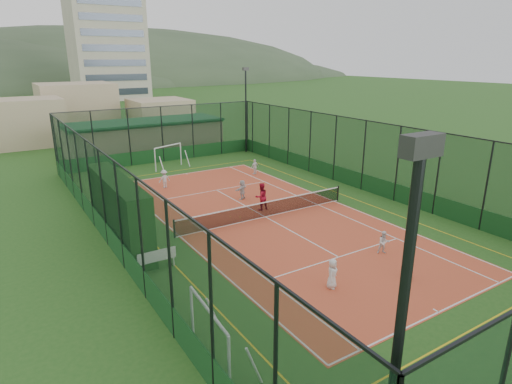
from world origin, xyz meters
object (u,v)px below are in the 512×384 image
Objects in this scene: floodlight_ne at (246,111)px; child_near_mid at (409,265)px; child_near_left at (332,274)px; child_far_left at (164,179)px; futsal_goal_near at (209,337)px; futsal_goal_far at (168,157)px; child_far_right at (255,167)px; clubhouse at (145,136)px; child_near_right at (384,242)px; apartment_tower at (105,29)px; white_bench at (156,258)px; child_far_back at (242,190)px; coach at (261,197)px.

floodlight_ne is 27.39m from child_near_mid.
child_near_left is 17.37m from child_far_left.
futsal_goal_far is at bearing -14.65° from futsal_goal_near.
futsal_goal_far reaches higher than child_far_right.
futsal_goal_far is 5.87m from child_far_left.
floodlight_ne is 10.47m from clubhouse.
clubhouse is 11.74× the size of child_near_left.
child_near_right is at bearing 100.63° from child_far_left.
floodlight_ne is 24.94m from child_near_right.
futsal_goal_far is at bearing -54.40° from child_far_right.
apartment_tower is 9.81× the size of futsal_goal_far.
futsal_goal_near is 1.00× the size of futsal_goal_far.
apartment_tower is 24.32× the size of child_far_right.
floodlight_ne is 4.65× the size of white_bench.
child_near_left is at bearing -98.93° from apartment_tower.
child_far_back is at bearing -121.93° from floodlight_ne.
child_far_back is 0.76× the size of coach.
child_near_left is (-14.20, -90.36, -14.34)m from apartment_tower.
child_near_mid is at bearing -96.78° from apartment_tower.
clubhouse is 5.00× the size of futsal_goal_near.
floodlight_ne reaches higher than clubhouse.
clubhouse is 31.55m from child_near_mid.
futsal_goal_far is 2.36× the size of child_near_left.
child_near_mid is 18.58m from child_far_right.
child_far_right is (-7.28, -73.29, -14.37)m from apartment_tower.
floodlight_ne is 4.76× the size of coach.
child_far_back is at bearing 42.94° from child_far_right.
futsal_goal_far reaches higher than futsal_goal_near.
floodlight_ne is 15.59m from child_far_back.
white_bench is at bearing 140.08° from child_near_mid.
futsal_goal_far is at bearing -166.15° from floodlight_ne.
child_far_back is (0.56, -18.30, -0.91)m from clubhouse.
child_near_mid is 1.04× the size of child_far_right.
child_near_right is at bearing 70.49° from child_far_back.
floodlight_ne reaches higher than child_far_right.
child_near_right is 0.87× the size of child_far_back.
apartment_tower is 22.76× the size of child_far_back.
child_far_right is (-3.88, -7.89, -3.50)m from floodlight_ne.
child_near_right is at bearing -96.31° from apartment_tower.
child_near_mid is 18.95m from child_far_left.
futsal_goal_near is at bearing 178.83° from child_near_mid.
apartment_tower is 70.22m from futsal_goal_far.
futsal_goal_near is at bearing -137.28° from child_near_right.
white_bench is at bearing -135.01° from futsal_goal_far.
futsal_goal_near is 22.81m from child_far_right.
child_far_right is (2.59, 15.94, 0.04)m from child_near_right.
apartment_tower is 82.83m from coach.
floodlight_ne is at bearing -92.98° from apartment_tower.
white_bench is at bearing 25.37° from coach.
child_near_left is (-2.20, -30.36, -0.92)m from clubhouse.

